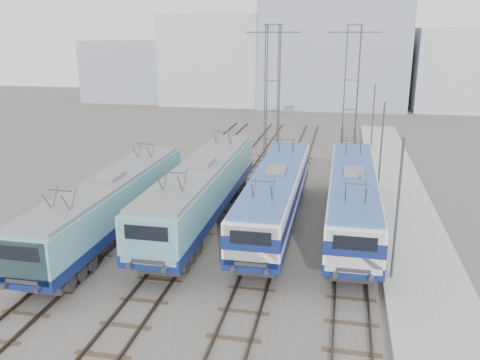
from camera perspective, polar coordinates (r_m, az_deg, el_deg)
name	(u,v)px	position (r m, az deg, el deg)	size (l,w,h in m)	color
ground	(205,285)	(24.43, -3.98, -11.68)	(160.00, 160.00, 0.00)	#514C47
platform	(411,235)	(31.19, 18.66, -5.83)	(4.00, 70.00, 0.30)	#9E9E99
locomotive_far_left	(110,202)	(29.73, -14.39, -2.43)	(2.73, 17.24, 3.24)	#0E1C54
locomotive_center_left	(202,188)	(31.05, -4.28, -0.86)	(2.93, 18.54, 3.49)	#0E1C54
locomotive_center_right	(276,193)	(30.41, 4.02, -1.44)	(2.71, 17.13, 3.22)	#0E1C54
locomotive_far_right	(352,195)	(30.53, 12.51, -1.71)	(2.73, 17.24, 3.24)	#0E1C54
catenary_tower_west	(272,91)	(43.43, 3.65, 9.93)	(4.50, 1.20, 12.00)	#3F4247
catenary_tower_east	(351,90)	(45.02, 12.35, 9.82)	(4.50, 1.20, 12.00)	#3F4247
mast_front	(397,213)	(24.25, 17.22, -3.59)	(0.12, 0.12, 7.00)	#3F4247
mast_mid	(381,154)	(35.75, 15.52, 2.87)	(0.12, 0.12, 7.00)	#3F4247
mast_rear	(372,124)	(47.50, 14.65, 6.16)	(0.12, 0.12, 7.00)	#3F4247
building_west	(221,60)	(85.23, -2.09, 13.32)	(18.00, 12.00, 14.00)	#A9B2BB
building_center	(334,48)	(82.81, 10.49, 14.37)	(22.00, 14.00, 18.00)	#8890A3
building_east	(468,70)	(84.88, 24.26, 11.24)	(16.00, 12.00, 12.00)	#A9B2BB
building_far_west	(130,71)	(90.44, -12.20, 11.88)	(14.00, 10.00, 10.00)	#8890A3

